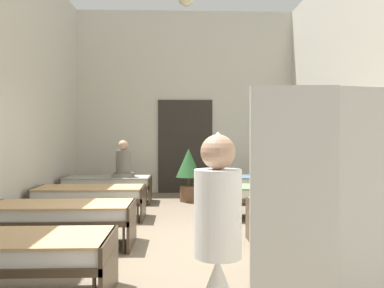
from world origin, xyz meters
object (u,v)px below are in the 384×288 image
object	(u,v)px
bed_left_row_2	(61,213)
bed_left_row_3	(90,194)
bed_left_row_1	(4,251)
bed_left_row_4	(108,183)
patient_seated_secondary	(123,163)
bed_right_row_4	(264,182)
potted_plant	(189,169)
nurse_near_aisle	(218,284)
privacy_screen	(377,260)
bed_right_row_2	(320,212)
bed_right_row_3	(286,193)

from	to	relation	value
bed_left_row_2	bed_left_row_3	distance (m)	1.76
bed_left_row_1	bed_left_row_4	bearing A→B (deg)	90.00
bed_left_row_3	patient_seated_secondary	world-z (taller)	patient_seated_secondary
bed_left_row_4	bed_right_row_4	size ratio (longest dim) A/B	1.00
bed_left_row_2	potted_plant	distance (m)	4.08
patient_seated_secondary	bed_right_row_4	bearing A→B (deg)	0.84
potted_plant	bed_left_row_1	bearing A→B (deg)	-108.20
nurse_near_aisle	privacy_screen	size ratio (longest dim) A/B	0.87
bed_left_row_4	bed_right_row_2	bearing A→B (deg)	-45.46
bed_left_row_2	patient_seated_secondary	bearing A→B (deg)	84.26
privacy_screen	bed_right_row_3	bearing A→B (deg)	66.46
potted_plant	privacy_screen	xyz separation A→B (m)	(0.74, -7.10, 0.13)
nurse_near_aisle	bed_right_row_3	bearing A→B (deg)	76.42
bed_left_row_2	bed_right_row_2	distance (m)	3.47
bed_left_row_1	patient_seated_secondary	size ratio (longest dim) A/B	2.37
potted_plant	privacy_screen	size ratio (longest dim) A/B	0.70
bed_right_row_4	nurse_near_aisle	distance (m)	6.60
bed_left_row_2	potted_plant	bearing A→B (deg)	64.03
bed_left_row_4	potted_plant	distance (m)	1.81
bed_right_row_2	bed_right_row_4	distance (m)	3.53
bed_left_row_3	bed_right_row_4	distance (m)	3.89
nurse_near_aisle	bed_left_row_1	bearing A→B (deg)	154.95
bed_right_row_3	privacy_screen	size ratio (longest dim) A/B	1.12
bed_left_row_4	nurse_near_aisle	world-z (taller)	nurse_near_aisle
bed_left_row_3	bed_left_row_4	size ratio (longest dim) A/B	1.00
bed_right_row_2	bed_left_row_2	bearing A→B (deg)	180.00
bed_left_row_2	bed_left_row_4	bearing A→B (deg)	90.00
bed_left_row_3	privacy_screen	bearing A→B (deg)	-64.17
nurse_near_aisle	patient_seated_secondary	distance (m)	6.51
bed_left_row_1	bed_right_row_2	world-z (taller)	same
bed_left_row_2	privacy_screen	world-z (taller)	privacy_screen
bed_right_row_4	bed_left_row_1	bearing A→B (deg)	-123.27
bed_right_row_2	potted_plant	distance (m)	4.04
patient_seated_secondary	bed_left_row_4	bearing A→B (deg)	172.58
bed_left_row_3	bed_left_row_4	xyz separation A→B (m)	(0.00, 1.76, 0.00)
bed_left_row_2	bed_right_row_4	world-z (taller)	same
bed_right_row_4	potted_plant	distance (m)	1.72
bed_right_row_3	potted_plant	world-z (taller)	potted_plant
bed_left_row_3	bed_left_row_4	bearing A→B (deg)	90.00
bed_left_row_3	privacy_screen	xyz separation A→B (m)	(2.52, -5.21, 0.41)
bed_right_row_2	bed_left_row_3	bearing A→B (deg)	153.07
bed_right_row_2	nurse_near_aisle	xyz separation A→B (m)	(-1.68, -2.86, 0.09)
bed_left_row_1	bed_right_row_4	distance (m)	6.32
bed_left_row_3	bed_right_row_3	distance (m)	3.47
nurse_near_aisle	potted_plant	xyz separation A→B (m)	(-0.01, 6.51, 0.19)
bed_left_row_2	patient_seated_secondary	size ratio (longest dim) A/B	2.37
potted_plant	privacy_screen	world-z (taller)	privacy_screen
bed_left_row_1	patient_seated_secondary	distance (m)	5.27
bed_left_row_3	privacy_screen	distance (m)	5.80
privacy_screen	bed_left_row_1	bearing A→B (deg)	133.10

